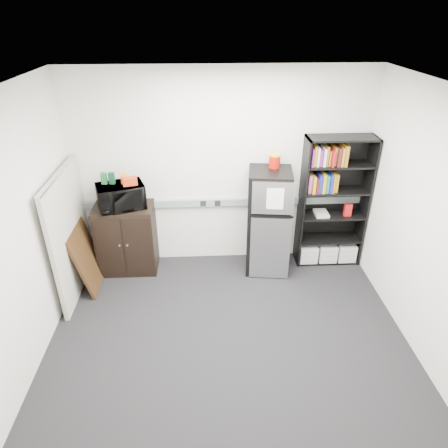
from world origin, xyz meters
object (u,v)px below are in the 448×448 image
cabinet (127,238)px  refrigerator (268,222)px  cubicle_partition (70,235)px  microwave (121,196)px  bookshelf (333,204)px

cabinet → refrigerator: 1.95m
cubicle_partition → cabinet: (0.59, 0.42, -0.33)m
microwave → refrigerator: size_ratio=0.40×
cabinet → microwave: 0.65m
bookshelf → microwave: bookshelf is taller
microwave → cubicle_partition: bearing=-165.0°
bookshelf → cubicle_partition: (-3.43, -0.49, -0.10)m
bookshelf → cabinet: 2.87m
bookshelf → cabinet: bookshelf is taller
cabinet → refrigerator: refrigerator is taller
cubicle_partition → refrigerator: (2.52, 0.34, -0.08)m
refrigerator → cubicle_partition: bearing=-164.7°
cubicle_partition → microwave: (0.59, 0.40, 0.32)m
cabinet → bookshelf: bearing=1.3°
bookshelf → cubicle_partition: 3.46m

